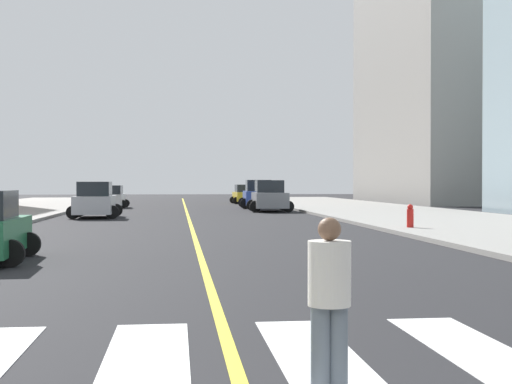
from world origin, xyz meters
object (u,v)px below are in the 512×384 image
(car_blue_nearest, at_px, (259,195))
(car_gray_sixth, at_px, (269,197))
(car_white_third, at_px, (112,197))
(car_yellow_fifth, at_px, (244,195))
(fire_hydrant, at_px, (410,216))
(pedestrian_crossing, at_px, (329,296))
(car_silver_fourth, at_px, (95,201))

(car_blue_nearest, xyz_separation_m, car_gray_sixth, (0.03, -5.90, -0.02))
(car_white_third, height_order, car_gray_sixth, car_gray_sixth)
(car_blue_nearest, bearing_deg, car_white_third, -7.14)
(car_yellow_fifth, bearing_deg, car_white_third, 38.90)
(car_blue_nearest, bearing_deg, car_yellow_fifth, -87.83)
(car_yellow_fifth, relative_size, car_gray_sixth, 0.84)
(car_white_third, relative_size, car_gray_sixth, 0.82)
(car_blue_nearest, relative_size, fire_hydrant, 5.28)
(car_yellow_fifth, height_order, car_gray_sixth, car_gray_sixth)
(car_gray_sixth, relative_size, fire_hydrant, 5.16)
(car_yellow_fifth, relative_size, fire_hydrant, 4.34)
(car_gray_sixth, height_order, fire_hydrant, car_gray_sixth)
(car_yellow_fifth, height_order, fire_hydrant, car_yellow_fifth)
(car_yellow_fifth, bearing_deg, fire_hydrant, 92.33)
(car_blue_nearest, distance_m, car_white_third, 10.86)
(car_yellow_fifth, relative_size, pedestrian_crossing, 2.48)
(car_blue_nearest, relative_size, car_white_third, 1.25)
(car_blue_nearest, xyz_separation_m, car_silver_fourth, (-10.25, -13.15, -0.07))
(car_white_third, xyz_separation_m, car_yellow_fifth, (10.72, 9.40, 0.01))
(pedestrian_crossing, relative_size, fire_hydrant, 1.75)
(car_silver_fourth, bearing_deg, fire_hydrant, -42.64)
(car_blue_nearest, height_order, car_yellow_fifth, car_blue_nearest)
(car_yellow_fifth, xyz_separation_m, fire_hydrant, (2.96, -36.19, -0.22))
(car_silver_fourth, xyz_separation_m, pedestrian_crossing, (5.69, -31.80, -0.04))
(car_white_third, bearing_deg, car_blue_nearest, -8.07)
(car_white_third, height_order, car_yellow_fifth, car_yellow_fifth)
(car_silver_fourth, xyz_separation_m, car_yellow_fifth, (10.25, 24.31, -0.10))
(car_white_third, bearing_deg, car_yellow_fifth, 42.50)
(car_silver_fourth, distance_m, pedestrian_crossing, 32.31)
(car_silver_fourth, xyz_separation_m, car_gray_sixth, (10.28, 7.25, 0.05))
(pedestrian_crossing, bearing_deg, car_yellow_fifth, 82.87)
(car_white_third, xyz_separation_m, car_silver_fourth, (0.47, -14.91, 0.12))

